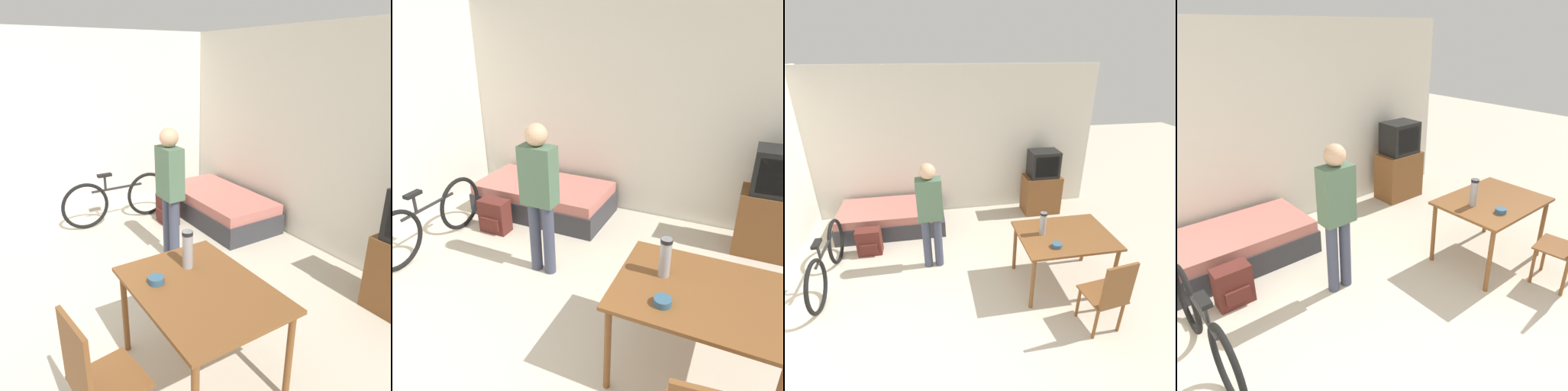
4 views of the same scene
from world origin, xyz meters
TOP-DOWN VIEW (x-y plane):
  - wall_back at (0.00, 3.58)m, footprint 5.73×0.06m
  - daybed at (-1.00, 3.00)m, footprint 1.81×0.93m
  - tv at (1.81, 3.16)m, footprint 0.69×0.44m
  - dining_table at (1.36, 1.15)m, footprint 1.19×0.88m
  - bicycle at (-1.74, 1.71)m, footprint 0.08×1.65m
  - person_standing at (-0.32, 1.82)m, footprint 0.34×0.21m
  - thermos_flask at (1.07, 1.21)m, footprint 0.09×0.09m
  - mate_bowl at (1.14, 0.90)m, footprint 0.12×0.12m
  - backpack at (-1.30, 2.29)m, footprint 0.36×0.24m

SIDE VIEW (x-z plane):
  - backpack at x=-1.30m, z-range 0.00..0.42m
  - daybed at x=-1.00m, z-range 0.00..0.42m
  - bicycle at x=-1.74m, z-range -0.03..0.73m
  - tv at x=1.81m, z-range -0.05..1.19m
  - dining_table at x=1.36m, z-range 0.30..1.07m
  - mate_bowl at x=1.14m, z-range 0.77..0.82m
  - person_standing at x=-0.32m, z-range 0.13..1.73m
  - thermos_flask at x=1.07m, z-range 0.79..1.09m
  - wall_back at x=0.00m, z-range 0.00..2.70m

